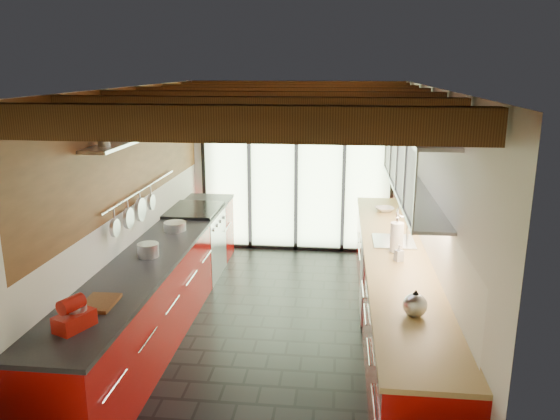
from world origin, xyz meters
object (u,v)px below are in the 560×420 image
object	(u,v)px
kettle	(415,304)
soap_bottle	(399,253)
paper_towel	(397,237)
bowl	(384,209)
stand_mixer	(74,315)

from	to	relation	value
kettle	soap_bottle	world-z (taller)	kettle
kettle	soap_bottle	distance (m)	1.24
soap_bottle	paper_towel	bearing A→B (deg)	90.00
paper_towel	soap_bottle	xyz separation A→B (m)	(0.00, -0.29, -0.07)
paper_towel	kettle	bearing A→B (deg)	-90.00
paper_towel	soap_bottle	size ratio (longest dim) A/B	2.20
soap_bottle	bowl	distance (m)	1.93
soap_bottle	stand_mixer	bearing A→B (deg)	-145.63
stand_mixer	kettle	bearing A→B (deg)	11.07
kettle	paper_towel	world-z (taller)	paper_towel
paper_towel	bowl	bearing A→B (deg)	90.00
kettle	stand_mixer	bearing A→B (deg)	-168.93
stand_mixer	soap_bottle	world-z (taller)	stand_mixer
stand_mixer	bowl	size ratio (longest dim) A/B	1.35
stand_mixer	soap_bottle	bearing A→B (deg)	34.37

